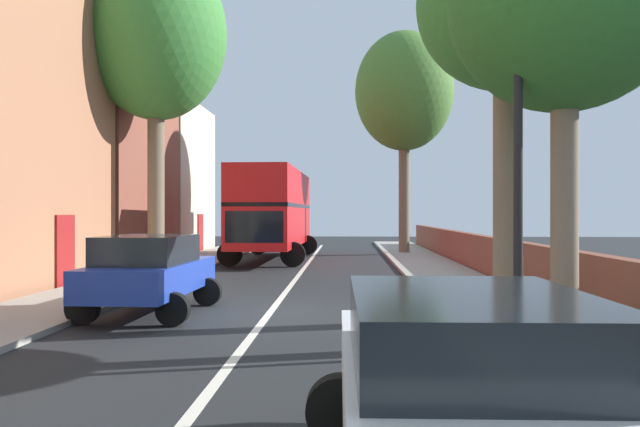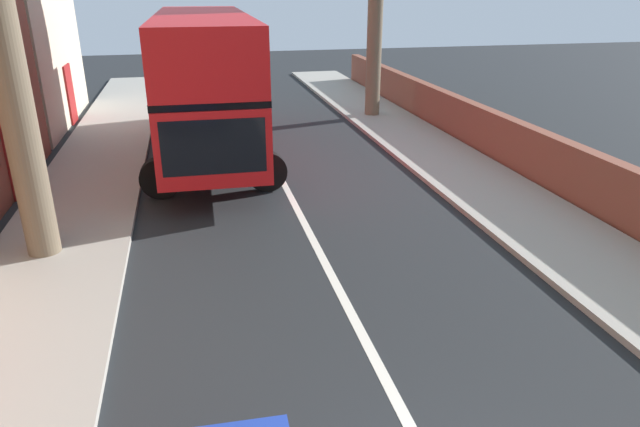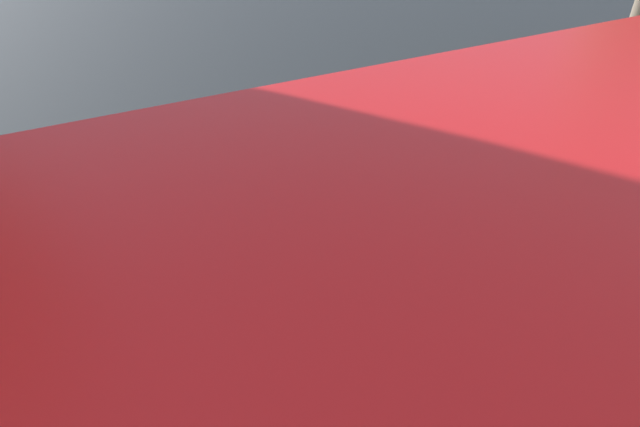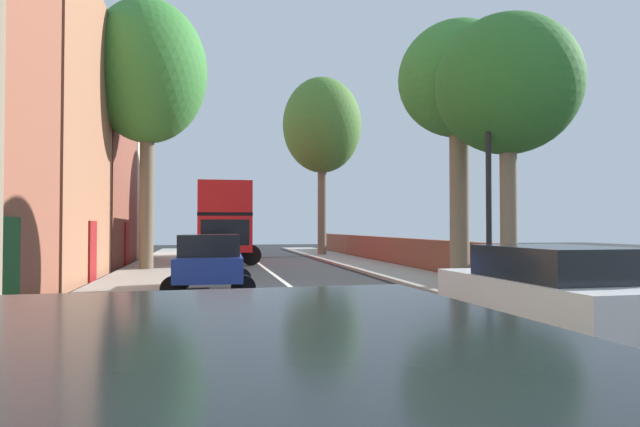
{
  "view_description": "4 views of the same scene",
  "coord_description": "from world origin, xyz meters",
  "views": [
    {
      "loc": [
        1.65,
        -12.91,
        2.15
      ],
      "look_at": [
        0.73,
        7.87,
        2.14
      ],
      "focal_mm": 33.6,
      "sensor_mm": 36.0,
      "label": 1
    },
    {
      "loc": [
        -2.21,
        -2.57,
        4.86
      ],
      "look_at": [
        -0.27,
        5.89,
        1.33
      ],
      "focal_mm": 31.98,
      "sensor_mm": 36.0,
      "label": 2
    },
    {
      "loc": [
        -2.66,
        15.78,
        4.85
      ],
      "look_at": [
        0.96,
        13.4,
        2.08
      ],
      "focal_mm": 27.12,
      "sensor_mm": 36.0,
      "label": 3
    },
    {
      "loc": [
        -2.55,
        -15.93,
        1.9
      ],
      "look_at": [
        1.97,
        5.98,
        2.44
      ],
      "focal_mm": 30.45,
      "sensor_mm": 36.0,
      "label": 4
    }
  ],
  "objects": [
    {
      "name": "sidewalk_right",
      "position": [
        4.9,
        0.0,
        0.06
      ],
      "size": [
        2.6,
        60.0,
        0.12
      ],
      "primitive_type": "cube",
      "color": "#9E998E",
      "rests_on": "ground"
    },
    {
      "name": "boundary_wall_right",
      "position": [
        6.45,
        0.0,
        0.68
      ],
      "size": [
        0.36,
        54.0,
        1.37
      ],
      "primitive_type": "cube",
      "color": "brown",
      "rests_on": "ground"
    }
  ]
}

